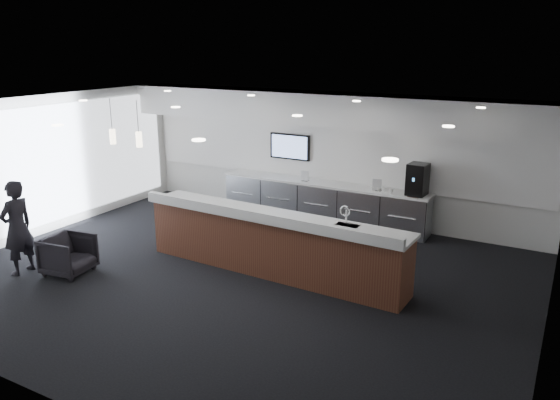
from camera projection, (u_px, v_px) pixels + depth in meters
The scene contains 23 objects.
ground at pixel (237, 277), 9.82m from camera, with size 10.00×10.00×0.00m, color black.
ceiling at pixel (233, 109), 8.98m from camera, with size 10.00×8.00×0.02m, color black.
back_wall at pixel (329, 156), 12.76m from camera, with size 10.00×0.02×3.00m, color silver.
left_wall at pixel (41, 166), 11.73m from camera, with size 0.02×8.00×3.00m, color silver.
right_wall at pixel (556, 248), 7.07m from camera, with size 0.02×8.00×3.00m, color silver.
soffit_bulkhead at pixel (322, 109), 12.06m from camera, with size 10.00×0.90×0.70m, color white.
alcove_panel at pixel (329, 152), 12.71m from camera, with size 9.80×0.06×1.40m, color white.
window_blinds_wall at pixel (42, 166), 11.71m from camera, with size 0.04×7.36×2.55m, color white.
back_credenza at pixel (322, 202), 12.74m from camera, with size 5.06×0.66×0.95m.
wall_tv at pixel (290, 147), 13.11m from camera, with size 1.05×0.08×0.62m.
pendant_left at pixel (156, 136), 10.98m from camera, with size 0.12×0.12×0.30m, color beige.
pendant_right at pixel (131, 133), 11.31m from camera, with size 0.12×0.12×0.30m, color beige.
ceiling_can_lights at pixel (233, 111), 8.99m from camera, with size 7.00×5.00×0.02m, color white, non-canonical shape.
service_counter at pixel (272, 243), 9.86m from camera, with size 5.18×1.06×1.49m.
coffee_machine at pixel (418, 179), 11.48m from camera, with size 0.42×0.53×0.67m.
info_sign_left at pixel (305, 176), 12.68m from camera, with size 0.18×0.02×0.24m, color silver.
info_sign_right at pixel (377, 185), 11.84m from camera, with size 0.20×0.02×0.27m, color silver.
armchair at pixel (68, 255), 9.88m from camera, with size 0.76×0.78×0.71m, color black.
lounge_guest at pixel (17, 228), 9.77m from camera, with size 0.63×0.42×1.73m, color black.
cup_0 at pixel (391, 191), 11.71m from camera, with size 0.09×0.09×0.09m, color white.
cup_1 at pixel (385, 190), 11.78m from camera, with size 0.09×0.09×0.09m, color white.
cup_2 at pixel (379, 189), 11.84m from camera, with size 0.09×0.09×0.09m, color white.
cup_3 at pixel (373, 188), 11.91m from camera, with size 0.09×0.09×0.09m, color white.
Camera 1 is at (5.08, -7.53, 4.06)m, focal length 35.00 mm.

